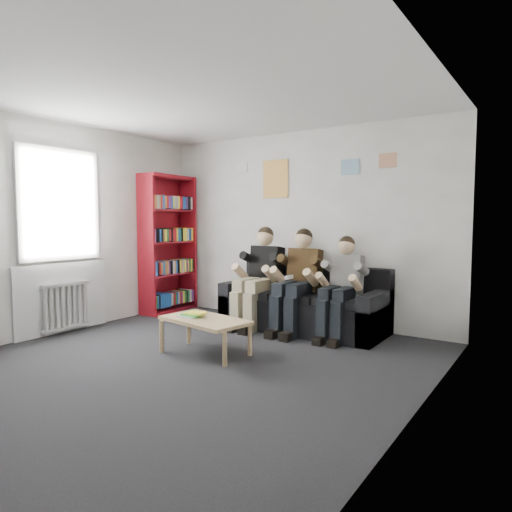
{
  "coord_description": "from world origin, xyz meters",
  "views": [
    {
      "loc": [
        3.11,
        -3.23,
        1.45
      ],
      "look_at": [
        0.06,
        1.3,
        1.02
      ],
      "focal_mm": 32.0,
      "sensor_mm": 36.0,
      "label": 1
    }
  ],
  "objects": [
    {
      "name": "game_cases",
      "position": [
        -0.23,
        0.47,
        0.42
      ],
      "size": [
        0.25,
        0.22,
        0.05
      ],
      "rotation": [
        0.0,
        0.0,
        0.01
      ],
      "color": "white",
      "rests_on": "coffee_table"
    },
    {
      "name": "window",
      "position": [
        -2.22,
        0.2,
        1.03
      ],
      "size": [
        0.05,
        1.3,
        2.36
      ],
      "color": "white",
      "rests_on": "room_shell"
    },
    {
      "name": "bookshelf",
      "position": [
        -2.06,
        1.97,
        1.08
      ],
      "size": [
        0.32,
        0.97,
        2.15
      ],
      "rotation": [
        0.0,
        0.0,
        0.08
      ],
      "color": "maroon",
      "rests_on": "ground"
    },
    {
      "name": "sofa",
      "position": [
        0.3,
        2.09,
        0.3
      ],
      "size": [
        2.16,
        0.88,
        0.83
      ],
      "color": "black",
      "rests_on": "ground"
    },
    {
      "name": "poster_large",
      "position": [
        -0.4,
        2.49,
        2.05
      ],
      "size": [
        0.42,
        0.01,
        0.55
      ],
      "primitive_type": "cube",
      "color": "#EED254",
      "rests_on": "room_shell"
    },
    {
      "name": "person_left",
      "position": [
        -0.31,
        1.89,
        0.67
      ],
      "size": [
        0.43,
        0.91,
        1.36
      ],
      "rotation": [
        0.0,
        0.0,
        0.05
      ],
      "color": "black",
      "rests_on": "sofa"
    },
    {
      "name": "coffee_table",
      "position": [
        -0.06,
        0.49,
        0.34
      ],
      "size": [
        0.98,
        0.54,
        0.39
      ],
      "rotation": [
        0.0,
        0.0,
        -0.16
      ],
      "color": "tan",
      "rests_on": "ground"
    },
    {
      "name": "radiator",
      "position": [
        -2.15,
        0.2,
        0.35
      ],
      "size": [
        0.1,
        0.64,
        0.6
      ],
      "color": "silver",
      "rests_on": "ground"
    },
    {
      "name": "poster_pink",
      "position": [
        1.25,
        2.49,
        2.2
      ],
      "size": [
        0.22,
        0.01,
        0.18
      ],
      "primitive_type": "cube",
      "color": "#C43D88",
      "rests_on": "room_shell"
    },
    {
      "name": "room_shell",
      "position": [
        0.0,
        0.0,
        1.35
      ],
      "size": [
        5.0,
        5.0,
        5.0
      ],
      "color": "black",
      "rests_on": "ground"
    },
    {
      "name": "poster_sign",
      "position": [
        -1.0,
        2.49,
        2.25
      ],
      "size": [
        0.2,
        0.01,
        0.14
      ],
      "primitive_type": "cube",
      "color": "white",
      "rests_on": "room_shell"
    },
    {
      "name": "person_middle",
      "position": [
        0.3,
        1.89,
        0.66
      ],
      "size": [
        0.42,
        0.89,
        1.34
      ],
      "rotation": [
        0.0,
        0.0,
        0.12
      ],
      "color": "#493218",
      "rests_on": "sofa"
    },
    {
      "name": "person_right",
      "position": [
        0.9,
        1.9,
        0.63
      ],
      "size": [
        0.37,
        0.8,
        1.26
      ],
      "rotation": [
        0.0,
        0.0,
        0.09
      ],
      "color": "white",
      "rests_on": "sofa"
    },
    {
      "name": "poster_blue",
      "position": [
        0.75,
        2.49,
        2.15
      ],
      "size": [
        0.25,
        0.01,
        0.2
      ],
      "primitive_type": "cube",
      "color": "#419CDF",
      "rests_on": "room_shell"
    }
  ]
}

